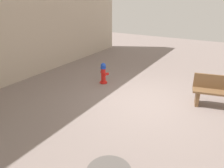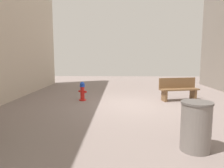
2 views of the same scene
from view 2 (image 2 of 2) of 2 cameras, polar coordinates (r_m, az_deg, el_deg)
ground_plane at (r=8.09m, az=5.50°, el=-5.65°), size 23.40×23.40×0.00m
fire_hydrant at (r=8.82m, az=-8.13°, el=-1.97°), size 0.38×0.36×0.80m
bench_near at (r=9.19m, az=17.81°, el=-1.25°), size 1.71×0.80×0.95m
trash_bin at (r=4.44m, az=22.08°, el=-10.72°), size 0.60×0.60×0.98m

